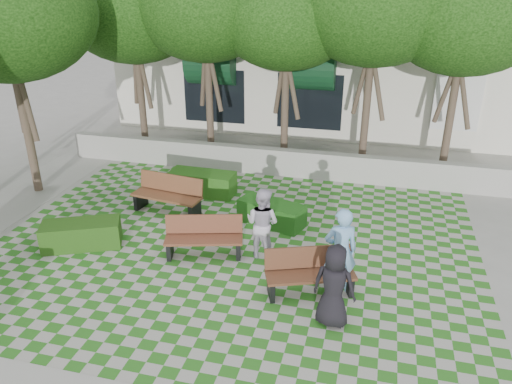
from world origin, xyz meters
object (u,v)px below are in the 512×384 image
(bench_west, at_px, (168,195))
(person_dark, at_px, (334,286))
(hedge_midright, at_px, (271,213))
(bench_mid, at_px, (204,238))
(hedge_midleft, at_px, (202,183))
(person_blue, at_px, (340,251))
(bench_east, at_px, (310,273))
(hedge_west, at_px, (82,234))
(person_white, at_px, (262,223))

(bench_west, bearing_deg, person_dark, -28.44)
(hedge_midright, bearing_deg, bench_west, 179.66)
(bench_mid, height_order, hedge_midleft, bench_mid)
(hedge_midleft, bearing_deg, bench_mid, -69.37)
(hedge_midleft, xyz_separation_m, person_blue, (4.61, -4.16, 0.63))
(bench_east, bearing_deg, person_blue, -1.64)
(hedge_midright, bearing_deg, bench_mid, -121.53)
(bench_west, bearing_deg, hedge_midleft, 79.05)
(hedge_midleft, xyz_separation_m, person_dark, (4.60, -5.29, 0.51))
(hedge_midleft, bearing_deg, hedge_midright, -29.86)
(hedge_midleft, relative_size, hedge_west, 1.06)
(bench_east, relative_size, bench_west, 0.95)
(bench_east, relative_size, hedge_midright, 1.10)
(hedge_midleft, bearing_deg, bench_east, -47.42)
(bench_west, relative_size, person_dark, 1.22)
(bench_east, distance_m, bench_mid, 2.87)
(bench_west, relative_size, hedge_west, 1.11)
(hedge_midright, relative_size, person_dark, 1.05)
(bench_mid, relative_size, bench_west, 0.93)
(person_blue, bearing_deg, hedge_midleft, -62.07)
(person_dark, bearing_deg, hedge_west, -3.24)
(hedge_midright, distance_m, person_dark, 4.40)
(bench_west, xyz_separation_m, hedge_midright, (3.03, -0.02, -0.19))
(bench_east, xyz_separation_m, hedge_midleft, (-4.01, 4.37, -0.13))
(bench_mid, xyz_separation_m, person_blue, (3.31, -0.71, 0.51))
(person_white, bearing_deg, hedge_midright, -67.40)
(bench_mid, height_order, person_white, person_white)
(bench_west, height_order, person_dark, person_dark)
(bench_west, bearing_deg, hedge_west, -110.19)
(bench_east, distance_m, person_dark, 1.16)
(bench_west, distance_m, person_dark, 6.41)
(bench_east, distance_m, hedge_midright, 3.28)
(person_white, bearing_deg, person_dark, 149.50)
(bench_west, height_order, person_white, person_white)
(person_dark, bearing_deg, person_white, -38.29)
(person_blue, height_order, person_white, person_blue)
(hedge_midright, bearing_deg, hedge_midleft, 150.14)
(bench_mid, bearing_deg, hedge_west, 171.43)
(bench_mid, distance_m, bench_west, 2.71)
(bench_west, distance_m, person_white, 3.65)
(bench_mid, relative_size, person_blue, 1.00)
(hedge_west, distance_m, person_blue, 6.47)
(bench_east, bearing_deg, bench_mid, 140.55)
(bench_east, bearing_deg, hedge_midright, 96.22)
(bench_mid, relative_size, hedge_midleft, 0.97)
(bench_west, distance_m, hedge_west, 2.73)
(bench_mid, bearing_deg, hedge_midleft, 95.28)
(hedge_midleft, xyz_separation_m, hedge_west, (-1.82, -3.82, -0.02))
(bench_mid, xyz_separation_m, hedge_midleft, (-1.30, 3.45, -0.12))
(hedge_midright, xyz_separation_m, person_dark, (2.08, -3.84, 0.55))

